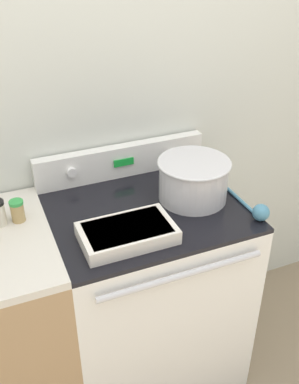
# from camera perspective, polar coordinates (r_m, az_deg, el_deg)

# --- Properties ---
(kitchen_wall) EXTENTS (8.00, 0.05, 2.50)m
(kitchen_wall) POSITION_cam_1_polar(r_m,az_deg,el_deg) (1.93, -4.46, 11.46)
(kitchen_wall) COLOR silver
(kitchen_wall) RESTS_ON ground_plane
(stove_range) EXTENTS (0.77, 0.66, 0.92)m
(stove_range) POSITION_cam_1_polar(r_m,az_deg,el_deg) (2.07, -0.35, -12.71)
(stove_range) COLOR white
(stove_range) RESTS_ON ground_plane
(control_panel) EXTENTS (0.77, 0.07, 0.14)m
(control_panel) POSITION_cam_1_polar(r_m,az_deg,el_deg) (1.98, -3.59, 3.99)
(control_panel) COLOR white
(control_panel) RESTS_ON stove_range
(mixing_bowl) EXTENTS (0.29, 0.29, 0.17)m
(mixing_bowl) POSITION_cam_1_polar(r_m,az_deg,el_deg) (1.80, 5.60, 1.80)
(mixing_bowl) COLOR silver
(mixing_bowl) RESTS_ON stove_range
(casserole_dish) EXTENTS (0.33, 0.20, 0.05)m
(casserole_dish) POSITION_cam_1_polar(r_m,az_deg,el_deg) (1.60, -2.84, -5.15)
(casserole_dish) COLOR silver
(casserole_dish) RESTS_ON stove_range
(ladle) EXTENTS (0.07, 0.33, 0.07)m
(ladle) POSITION_cam_1_polar(r_m,az_deg,el_deg) (1.77, 13.49, -2.25)
(ladle) COLOR teal
(ladle) RESTS_ON stove_range
(spice_jar_green_cap) EXTENTS (0.05, 0.05, 0.09)m
(spice_jar_green_cap) POSITION_cam_1_polar(r_m,az_deg,el_deg) (1.74, -16.42, -2.30)
(spice_jar_green_cap) COLOR tan
(spice_jar_green_cap) RESTS_ON side_counter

